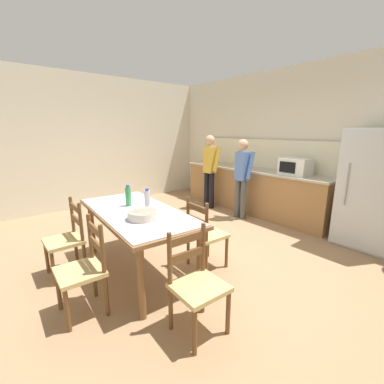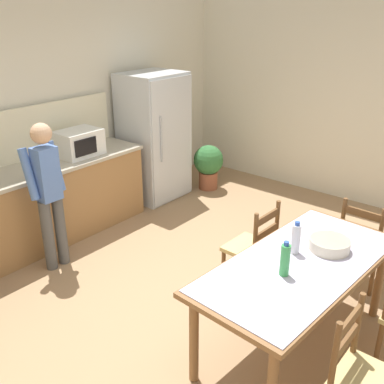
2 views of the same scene
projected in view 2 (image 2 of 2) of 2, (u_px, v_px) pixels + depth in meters
ground_plane at (209, 306)px, 4.15m from camera, size 8.32×8.32×0.00m
wall_back at (27, 110)px, 5.14m from camera, size 6.52×0.12×2.90m
wall_right at (361, 96)px, 5.91m from camera, size 0.12×5.20×2.90m
kitchen_counter at (10, 217)px, 4.83m from camera, size 3.42×0.66×0.92m
refrigerator at (154, 137)px, 6.22m from camera, size 0.81×0.73×1.75m
microwave at (79, 143)px, 5.27m from camera, size 0.50×0.39×0.30m
dining_table at (299, 272)px, 3.42m from camera, size 1.90×0.99×0.78m
bottle_near_centre at (285, 260)px, 3.19m from camera, size 0.07×0.07×0.27m
bottle_off_centre at (296, 238)px, 3.47m from camera, size 0.07×0.07×0.27m
serving_bowl at (330, 244)px, 3.55m from camera, size 0.32×0.32×0.09m
chair_side_far_right at (253, 248)px, 4.26m from camera, size 0.43×0.41×0.91m
chair_side_near_left at (363, 378)px, 2.78m from camera, size 0.42×0.40×0.91m
chair_head_end at (363, 243)px, 4.34m from camera, size 0.42×0.44×0.91m
person_at_counter at (48, 189)px, 4.47m from camera, size 0.39×0.27×1.55m
potted_plant at (208, 164)px, 6.65m from camera, size 0.44×0.44×0.67m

